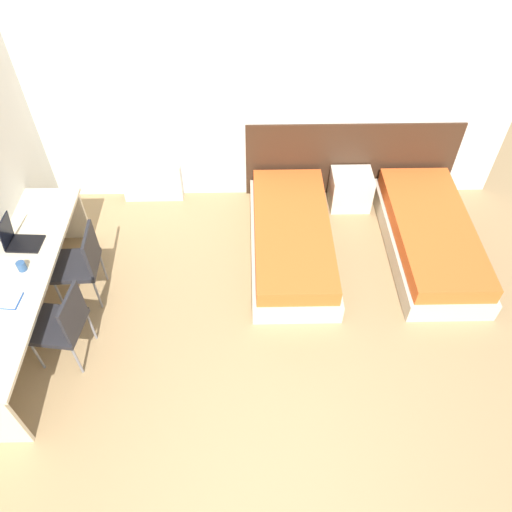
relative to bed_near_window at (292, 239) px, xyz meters
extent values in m
plane|color=#9E7F56|center=(-0.41, -2.56, -0.20)|extent=(20.00, 20.00, 0.00)
cube|color=silver|center=(-0.41, 1.08, 1.15)|extent=(5.92, 0.05, 2.70)
cube|color=#382316|center=(0.77, 1.04, 0.30)|extent=(2.55, 0.03, 1.00)
cube|color=beige|center=(0.00, 0.00, -0.09)|extent=(0.90, 2.01, 0.23)
cube|color=#E05B23|center=(0.00, 0.00, 0.12)|extent=(0.82, 1.93, 0.19)
cube|color=beige|center=(1.55, 0.00, -0.09)|extent=(0.90, 2.01, 0.23)
cube|color=#E05B23|center=(1.55, 0.00, 0.12)|extent=(0.82, 1.93, 0.19)
cube|color=beige|center=(0.77, 0.81, 0.02)|extent=(0.48, 0.40, 0.45)
cube|color=silver|center=(-1.66, 0.96, 0.04)|extent=(0.72, 0.12, 0.48)
cube|color=beige|center=(-2.57, -0.93, 0.50)|extent=(0.59, 2.47, 0.04)
cube|color=beige|center=(-2.57, 0.28, 0.14)|extent=(0.53, 0.04, 0.68)
cube|color=#232328|center=(-2.20, -0.57, 0.24)|extent=(0.45, 0.45, 0.05)
cube|color=#232328|center=(-2.00, -0.56, 0.47)|extent=(0.05, 0.39, 0.41)
cylinder|color=slate|center=(-2.38, -0.77, 0.01)|extent=(0.02, 0.02, 0.42)
cylinder|color=slate|center=(-2.39, -0.39, 0.01)|extent=(0.02, 0.02, 0.42)
cylinder|color=slate|center=(-2.00, -0.75, 0.01)|extent=(0.02, 0.02, 0.42)
cylinder|color=slate|center=(-2.02, -0.38, 0.01)|extent=(0.02, 0.02, 0.42)
cube|color=#232328|center=(-2.20, -1.29, 0.24)|extent=(0.49, 0.49, 0.05)
cube|color=#232328|center=(-2.00, -1.32, 0.47)|extent=(0.08, 0.39, 0.41)
cylinder|color=slate|center=(-2.41, -1.45, 0.01)|extent=(0.02, 0.02, 0.42)
cylinder|color=slate|center=(-2.36, -1.08, 0.01)|extent=(0.02, 0.02, 0.42)
cylinder|color=slate|center=(-2.04, -1.51, 0.01)|extent=(0.02, 0.02, 0.42)
cylinder|color=slate|center=(-1.99, -1.13, 0.01)|extent=(0.02, 0.02, 0.42)
cube|color=black|center=(-2.61, -0.54, 0.53)|extent=(0.32, 0.25, 0.02)
cube|color=black|center=(-2.74, -0.53, 0.69)|extent=(0.07, 0.24, 0.31)
cube|color=#1E4793|center=(-2.60, -1.21, 0.52)|extent=(0.31, 0.21, 0.01)
cube|color=white|center=(-2.60, -1.21, 0.53)|extent=(0.29, 0.20, 0.01)
cylinder|color=#2D5184|center=(-2.54, -0.86, 0.56)|extent=(0.08, 0.08, 0.09)
camera|label=1|loc=(-0.47, -3.89, 3.95)|focal=35.00mm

